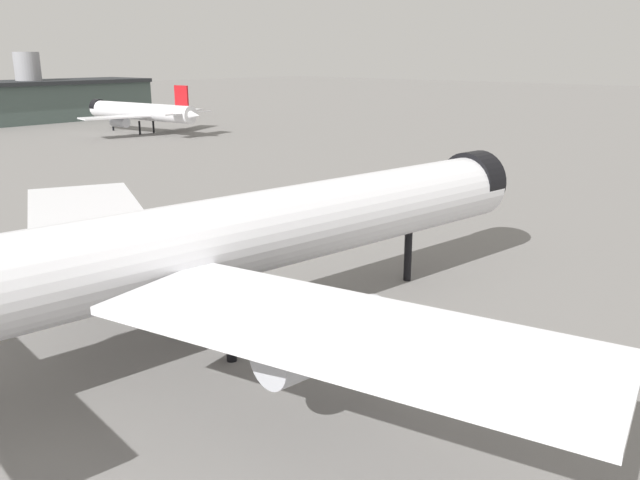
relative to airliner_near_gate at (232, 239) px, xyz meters
The scene contains 5 objects.
ground 8.87m from the airliner_near_gate, 37.40° to the right, with size 900.00×900.00×0.00m, color slate.
airliner_near_gate is the anchor object (origin of this frame).
airliner_far_taxiway 138.66m from the airliner_near_gate, 60.68° to the left, with size 39.28×43.52×13.07m.
traffic_cone_near_nose 37.60m from the airliner_near_gate, 59.98° to the left, with size 0.60×0.60×0.75m, color #F2600C.
traffic_cone_wingtip 37.60m from the airliner_near_gate, 70.88° to the left, with size 0.47×0.47×0.59m, color #F2600C.
Camera 1 is at (-32.09, -32.75, 20.39)m, focal length 36.54 mm.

